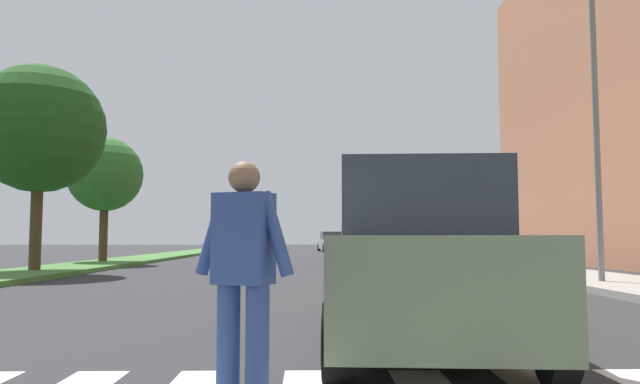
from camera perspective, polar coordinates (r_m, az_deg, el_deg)
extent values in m
plane|color=#2D2D30|center=(26.31, -2.89, -6.93)|extent=(140.00, 140.00, 0.00)
cube|color=#477A38|center=(25.76, -20.43, -6.55)|extent=(2.75, 64.00, 0.15)
cylinder|color=#4C3823|center=(20.77, -25.69, -2.27)|extent=(0.36, 0.36, 3.26)
sphere|color=#1E4C19|center=(21.05, -25.43, 5.54)|extent=(4.11, 4.11, 4.11)
cylinder|color=#4C3823|center=(27.24, -20.15, -3.33)|extent=(0.36, 0.36, 2.79)
sphere|color=#2D6628|center=(27.37, -20.02, 1.62)|extent=(3.22, 3.22, 3.22)
cube|color=#9E9991|center=(25.37, 15.93, -6.69)|extent=(3.00, 64.00, 0.15)
cylinder|color=slate|center=(15.63, 25.08, 6.09)|extent=(0.14, 0.14, 7.50)
cylinder|color=#334C8C|center=(4.09, -6.07, -14.81)|extent=(0.21, 0.21, 0.85)
cylinder|color=#334C8C|center=(4.19, -8.84, -14.53)|extent=(0.21, 0.21, 0.85)
cube|color=#334C8C|center=(4.07, -7.37, -4.45)|extent=(0.44, 0.36, 0.62)
cylinder|color=#334C8C|center=(3.97, -4.30, -4.03)|extent=(0.28, 0.18, 0.58)
cylinder|color=#334C8C|center=(4.19, -10.27, -3.99)|extent=(0.28, 0.18, 0.58)
sphere|color=#8C664C|center=(4.10, -7.31, 1.43)|extent=(0.29, 0.29, 0.22)
cube|color=gray|center=(6.76, 9.46, -8.28)|extent=(2.21, 4.72, 0.96)
cube|color=#2D333D|center=(6.98, 9.16, -0.98)|extent=(1.84, 2.64, 0.79)
cylinder|color=black|center=(5.18, 21.78, -13.49)|extent=(0.26, 0.65, 0.64)
cylinder|color=black|center=(4.93, 1.59, -14.29)|extent=(0.26, 0.65, 0.64)
cylinder|color=black|center=(8.74, 13.88, -9.83)|extent=(0.26, 0.65, 0.64)
cylinder|color=black|center=(8.59, 2.23, -10.05)|extent=(0.26, 0.65, 0.64)
cube|color=#474C51|center=(25.75, 4.00, -5.54)|extent=(1.88, 4.13, 0.85)
cube|color=#2D333D|center=(25.95, 3.93, -3.82)|extent=(1.58, 1.89, 0.70)
cylinder|color=black|center=(24.31, 6.30, -6.36)|extent=(0.25, 0.65, 0.64)
cylinder|color=black|center=(24.10, 2.65, -6.40)|extent=(0.25, 0.65, 0.64)
cylinder|color=black|center=(27.44, 5.19, -6.15)|extent=(0.25, 0.65, 0.64)
cylinder|color=black|center=(27.25, 1.95, -6.17)|extent=(0.25, 0.65, 0.64)
cube|color=maroon|center=(34.44, -7.53, -5.25)|extent=(1.82, 4.05, 0.82)
cube|color=#2D333D|center=(34.23, -7.55, -4.00)|extent=(1.57, 1.84, 0.67)
cylinder|color=black|center=(36.08, -8.56, -5.69)|extent=(0.23, 0.64, 0.64)
cylinder|color=black|center=(35.93, -6.03, -5.72)|extent=(0.23, 0.64, 0.64)
cylinder|color=black|center=(32.98, -9.18, -5.81)|extent=(0.23, 0.64, 0.64)
cylinder|color=black|center=(32.82, -6.41, -5.85)|extent=(0.23, 0.64, 0.64)
cube|color=#B7B7BC|center=(49.20, 1.05, -5.04)|extent=(2.17, 4.62, 0.78)
cube|color=#2D333D|center=(49.41, 1.02, -4.22)|extent=(1.71, 2.15, 0.64)
cylinder|color=black|center=(47.55, 2.29, -5.41)|extent=(0.29, 0.66, 0.64)
cylinder|color=black|center=(47.33, 0.41, -5.42)|extent=(0.29, 0.66, 0.64)
cylinder|color=black|center=(51.07, 1.65, -5.34)|extent=(0.29, 0.66, 0.64)
cylinder|color=black|center=(50.87, -0.10, -5.35)|extent=(0.29, 0.66, 0.64)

